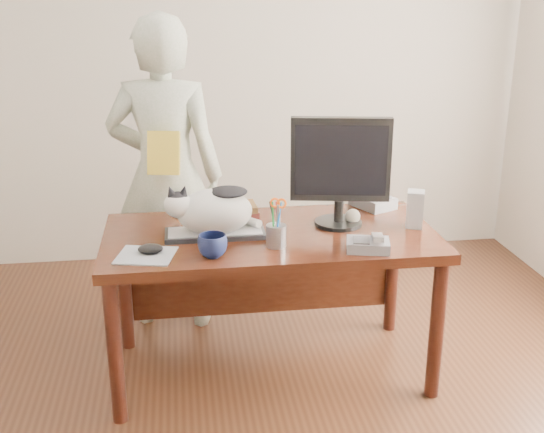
{
  "coord_description": "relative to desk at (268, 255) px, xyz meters",
  "views": [
    {
      "loc": [
        -0.42,
        -2.46,
        1.88
      ],
      "look_at": [
        0.0,
        0.55,
        0.85
      ],
      "focal_mm": 45.0,
      "sensor_mm": 36.0,
      "label": 1
    }
  ],
  "objects": [
    {
      "name": "speaker",
      "position": [
        0.72,
        -0.09,
        0.24
      ],
      "size": [
        0.11,
        0.11,
        0.18
      ],
      "rotation": [
        0.0,
        0.0,
        -0.36
      ],
      "color": "#98999B",
      "rests_on": "desk"
    },
    {
      "name": "desk",
      "position": [
        0.0,
        0.0,
        0.0
      ],
      "size": [
        1.6,
        0.8,
        0.75
      ],
      "color": "black",
      "rests_on": "ground"
    },
    {
      "name": "mousepad",
      "position": [
        -0.59,
        -0.3,
        0.15
      ],
      "size": [
        0.29,
        0.27,
        0.01
      ],
      "rotation": [
        0.0,
        0.0,
        -0.22
      ],
      "color": "#9EA3A9",
      "rests_on": "desk"
    },
    {
      "name": "person",
      "position": [
        -0.5,
        0.56,
        0.28
      ],
      "size": [
        0.71,
        0.54,
        1.76
      ],
      "primitive_type": "imported",
      "rotation": [
        0.0,
        0.0,
        2.95
      ],
      "color": "silver",
      "rests_on": "ground"
    },
    {
      "name": "monitor",
      "position": [
        0.35,
        -0.03,
        0.45
      ],
      "size": [
        0.48,
        0.27,
        0.54
      ],
      "rotation": [
        0.0,
        0.0,
        -0.18
      ],
      "color": "black",
      "rests_on": "desk"
    },
    {
      "name": "calculator",
      "position": [
        0.6,
        0.25,
        0.18
      ],
      "size": [
        0.24,
        0.27,
        0.07
      ],
      "rotation": [
        0.0,
        0.0,
        0.45
      ],
      "color": "slate",
      "rests_on": "desk"
    },
    {
      "name": "coffee_mug",
      "position": [
        -0.29,
        -0.35,
        0.2
      ],
      "size": [
        0.18,
        0.18,
        0.1
      ],
      "primitive_type": "imported",
      "rotation": [
        0.0,
        0.0,
        1.02
      ],
      "color": "black",
      "rests_on": "desk"
    },
    {
      "name": "mouse",
      "position": [
        -0.57,
        -0.28,
        0.17
      ],
      "size": [
        0.12,
        0.09,
        0.04
      ],
      "rotation": [
        0.0,
        0.0,
        -0.22
      ],
      "color": "black",
      "rests_on": "mousepad"
    },
    {
      "name": "pen_cup",
      "position": [
        0.0,
        -0.26,
        0.21
      ],
      "size": [
        0.12,
        0.12,
        0.23
      ],
      "rotation": [
        0.0,
        0.0,
        -0.41
      ],
      "color": "gray",
      "rests_on": "desk"
    },
    {
      "name": "baseball",
      "position": [
        0.43,
        -0.0,
        0.19
      ],
      "size": [
        0.08,
        0.08,
        0.08
      ],
      "rotation": [
        0.0,
        0.0,
        -0.42
      ],
      "color": "silver",
      "rests_on": "desk"
    },
    {
      "name": "cat",
      "position": [
        -0.28,
        -0.09,
        0.28
      ],
      "size": [
        0.46,
        0.24,
        0.26
      ],
      "rotation": [
        0.0,
        0.0,
        -0.01
      ],
      "color": "silver",
      "rests_on": "keyboard"
    },
    {
      "name": "held_book",
      "position": [
        -0.5,
        0.39,
        0.45
      ],
      "size": [
        0.18,
        0.13,
        0.23
      ],
      "rotation": [
        0.0,
        0.0,
        -0.19
      ],
      "color": "gold",
      "rests_on": "person"
    },
    {
      "name": "room",
      "position": [
        0.0,
        -0.68,
        0.75
      ],
      "size": [
        4.5,
        4.5,
        4.5
      ],
      "color": "black",
      "rests_on": "ground"
    },
    {
      "name": "book_stack",
      "position": [
        -0.16,
        0.18,
        0.19
      ],
      "size": [
        0.26,
        0.21,
        0.09
      ],
      "rotation": [
        0.0,
        0.0,
        0.15
      ],
      "color": "#431411",
      "rests_on": "desk"
    },
    {
      "name": "phone",
      "position": [
        0.41,
        -0.36,
        0.18
      ],
      "size": [
        0.22,
        0.18,
        0.09
      ],
      "rotation": [
        0.0,
        0.0,
        -0.23
      ],
      "color": "slate",
      "rests_on": "desk"
    },
    {
      "name": "keyboard",
      "position": [
        -0.27,
        -0.08,
        0.16
      ],
      "size": [
        0.47,
        0.18,
        0.03
      ],
      "rotation": [
        0.0,
        0.0,
        -0.01
      ],
      "color": "black",
      "rests_on": "desk"
    }
  ]
}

